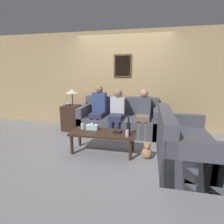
{
  "coord_description": "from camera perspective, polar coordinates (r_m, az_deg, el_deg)",
  "views": [
    {
      "loc": [
        0.74,
        -3.76,
        1.55
      ],
      "look_at": [
        -0.05,
        -0.1,
        0.68
      ],
      "focal_mm": 28.0,
      "sensor_mm": 36.0,
      "label": 1
    }
  ],
  "objects": [
    {
      "name": "couch_main",
      "position": [
        4.55,
        2.41,
        -2.85
      ],
      "size": [
        1.97,
        0.93,
        0.89
      ],
      "color": "#4C4C56",
      "rests_on": "ground_plane"
    },
    {
      "name": "person_right",
      "position": [
        4.24,
        10.15,
        0.23
      ],
      "size": [
        0.34,
        0.57,
        1.15
      ],
      "color": "#756651",
      "rests_on": "ground_plane"
    },
    {
      "name": "person_middle",
      "position": [
        4.27,
        1.59,
        0.51
      ],
      "size": [
        0.34,
        0.63,
        1.14
      ],
      "color": "#2D334C",
      "rests_on": "ground_plane"
    },
    {
      "name": "coffee_table",
      "position": [
        3.4,
        -3.04,
        -7.47
      ],
      "size": [
        1.25,
        0.51,
        0.42
      ],
      "color": "#382319",
      "rests_on": "ground_plane"
    },
    {
      "name": "couch_side",
      "position": [
        3.32,
        22.07,
        -9.99
      ],
      "size": [
        0.93,
        1.65,
        0.89
      ],
      "rotation": [
        0.0,
        0.0,
        1.57
      ],
      "color": "#4C4C56",
      "rests_on": "ground_plane"
    },
    {
      "name": "ground_plane",
      "position": [
        4.13,
        1.04,
        -9.0
      ],
      "size": [
        16.0,
        16.0,
        0.0
      ],
      "primitive_type": "plane",
      "color": "gray"
    },
    {
      "name": "teddy_bear",
      "position": [
        3.33,
        11.35,
        -12.44
      ],
      "size": [
        0.2,
        0.2,
        0.31
      ],
      "color": "#A87A51",
      "rests_on": "ground_plane"
    },
    {
      "name": "wine_bottle",
      "position": [
        3.22,
        5.35,
        -5.23
      ],
      "size": [
        0.07,
        0.07,
        0.34
      ],
      "color": "black",
      "rests_on": "coffee_table"
    },
    {
      "name": "book_stack",
      "position": [
        3.35,
        1.78,
        -6.38
      ],
      "size": [
        0.16,
        0.12,
        0.04
      ],
      "color": "black",
      "rests_on": "coffee_table"
    },
    {
      "name": "tissue_box",
      "position": [
        3.53,
        -6.5,
        -4.87
      ],
      "size": [
        0.23,
        0.12,
        0.15
      ],
      "color": "silver",
      "rests_on": "coffee_table"
    },
    {
      "name": "soda_can",
      "position": [
        3.15,
        4.99,
        -6.92
      ],
      "size": [
        0.07,
        0.07,
        0.12
      ],
      "color": "#BCBCC1",
      "rests_on": "coffee_table"
    },
    {
      "name": "side_table_with_lamp",
      "position": [
        4.82,
        -13.08,
        -1.19
      ],
      "size": [
        0.43,
        0.43,
        1.1
      ],
      "color": "#382319",
      "rests_on": "ground_plane"
    },
    {
      "name": "drinking_glass",
      "position": [
        3.58,
        -9.55,
        -4.65
      ],
      "size": [
        0.08,
        0.08,
        0.11
      ],
      "color": "silver",
      "rests_on": "coffee_table"
    },
    {
      "name": "person_left",
      "position": [
        4.45,
        -4.48,
        1.36
      ],
      "size": [
        0.34,
        0.58,
        1.21
      ],
      "color": "#2D334C",
      "rests_on": "ground_plane"
    },
    {
      "name": "wall_back",
      "position": [
        4.86,
        3.53,
        10.1
      ],
      "size": [
        9.0,
        0.08,
        2.6
      ],
      "color": "tan",
      "rests_on": "ground_plane"
    }
  ]
}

